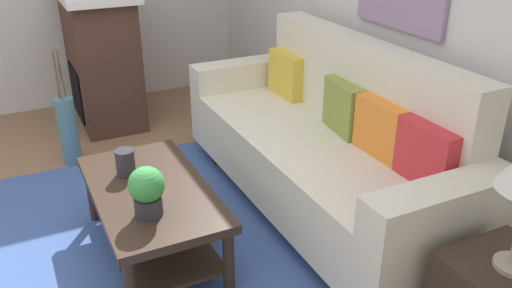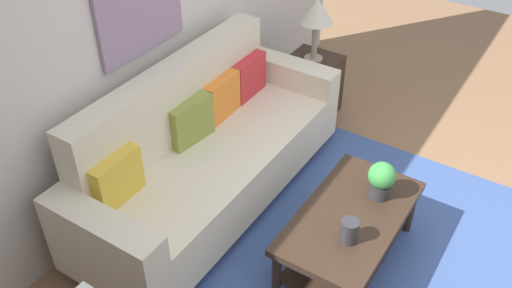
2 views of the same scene
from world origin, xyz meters
name	(u,v)px [view 2 (image 2 of 2)]	position (x,y,z in m)	size (l,w,h in m)	color
wall_back	(138,17)	(0.00, 2.20, 1.35)	(5.44, 0.10, 2.70)	silver
area_rug	(350,258)	(0.00, 0.50, 0.01)	(2.66, 2.05, 0.01)	#3D5693
couch	(206,155)	(-0.04, 1.66, 0.43)	(2.33, 0.84, 1.08)	beige
throw_pillow_mustard	(116,178)	(-0.77, 1.79, 0.68)	(0.36, 0.12, 0.32)	gold
throw_pillow_olive	(190,121)	(-0.04, 1.79, 0.68)	(0.36, 0.12, 0.32)	olive
throw_pillow_orange	(221,97)	(0.33, 1.79, 0.68)	(0.36, 0.12, 0.32)	orange
throw_pillow_crimson	(248,77)	(0.70, 1.79, 0.68)	(0.36, 0.12, 0.32)	red
coffee_table	(349,227)	(-0.03, 0.52, 0.31)	(1.10, 0.60, 0.43)	#332319
tabletop_vase	(349,231)	(-0.23, 0.45, 0.51)	(0.11, 0.11, 0.15)	#2D2D33
potted_plant_tabletop	(381,179)	(0.23, 0.45, 0.57)	(0.18, 0.18, 0.26)	#2D2D33
side_table	(311,87)	(1.43, 1.58, 0.28)	(0.44, 0.44, 0.56)	#332319
table_lamp	(317,13)	(1.43, 1.58, 0.99)	(0.28, 0.28, 0.57)	gray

